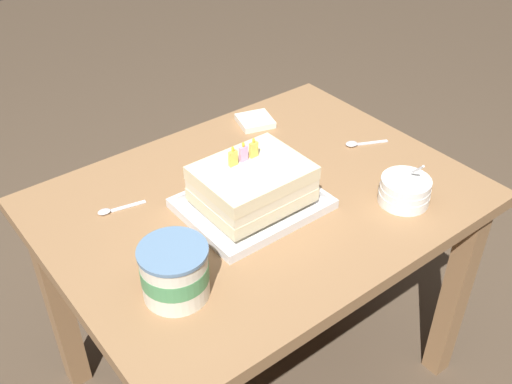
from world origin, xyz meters
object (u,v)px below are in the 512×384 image
Objects in this scene: birthday_cake at (252,183)px; napkin_pile at (255,121)px; serving_spoon_near_tray at (356,144)px; foil_tray at (252,205)px; bowl_stack at (405,191)px; ice_cream_tub at (175,272)px; serving_spoon_by_bowls at (111,210)px.

napkin_pile is (0.25, 0.31, -0.06)m from birthday_cake.
napkin_pile is at bearing 118.55° from serving_spoon_near_tray.
foil_tray is 2.61× the size of bowl_stack.
birthday_cake is 0.41m from napkin_pile.
foil_tray is 1.30× the size of birthday_cake.
bowl_stack is at bearing -110.38° from serving_spoon_near_tray.
birthday_cake is at bearing 23.73° from ice_cream_tub.
foil_tray reaches higher than serving_spoon_near_tray.
birthday_cake is 1.78× the size of ice_cream_tub.
bowl_stack reaches higher than foil_tray.
serving_spoon_near_tray is 0.31m from napkin_pile.
napkin_pile reaches higher than serving_spoon_near_tray.
serving_spoon_near_tray is at bearing 14.07° from ice_cream_tub.
serving_spoon_by_bowls is (-0.68, 0.15, -0.00)m from serving_spoon_near_tray.
ice_cream_tub reaches higher than napkin_pile.
birthday_cake reaches higher than bowl_stack.
ice_cream_tub is at bearing -156.29° from foil_tray.
birthday_cake reaches higher than ice_cream_tub.
napkin_pile is (-0.05, 0.52, -0.02)m from bowl_stack.
bowl_stack reaches higher than ice_cream_tub.
bowl_stack is at bearing -34.20° from foil_tray.
birthday_cake is 0.37m from bowl_stack.
birthday_cake reaches higher than serving_spoon_near_tray.
ice_cream_tub is at bearing 172.52° from bowl_stack.
serving_spoon_by_bowls is at bearing 144.86° from birthday_cake.
bowl_stack is at bearing -7.48° from ice_cream_tub.
napkin_pile is at bearing 38.96° from ice_cream_tub.
foil_tray is 0.40m from napkin_pile.
bowl_stack is (0.31, -0.21, 0.03)m from foil_tray.
serving_spoon_near_tray is (0.09, 0.25, -0.03)m from bowl_stack.
serving_spoon_by_bowls is (0.02, 0.33, -0.06)m from ice_cream_tub.
serving_spoon_near_tray is at bearing 69.62° from bowl_stack.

